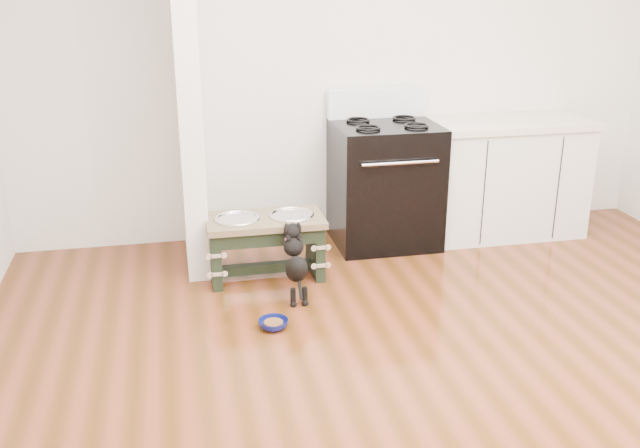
% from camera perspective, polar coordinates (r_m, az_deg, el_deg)
% --- Properties ---
extents(ground, '(5.00, 5.00, 0.00)m').
position_cam_1_polar(ground, '(3.67, 11.20, -13.72)').
color(ground, '#4C290D').
rests_on(ground, ground).
extents(room_shell, '(5.00, 5.00, 5.00)m').
position_cam_1_polar(room_shell, '(3.10, 13.22, 12.17)').
color(room_shell, silver).
rests_on(room_shell, ground).
extents(partition_wall, '(0.15, 0.80, 2.70)m').
position_cam_1_polar(partition_wall, '(4.93, -10.68, 11.88)').
color(partition_wall, silver).
rests_on(partition_wall, ground).
extents(oven_range, '(0.76, 0.69, 1.14)m').
position_cam_1_polar(oven_range, '(5.40, 5.19, 3.34)').
color(oven_range, black).
rests_on(oven_range, ground).
extents(cabinet_run, '(1.24, 0.64, 0.91)m').
position_cam_1_polar(cabinet_run, '(5.78, 14.48, 3.64)').
color(cabinet_run, silver).
rests_on(cabinet_run, ground).
extents(dog_feeder, '(0.79, 0.42, 0.45)m').
position_cam_1_polar(dog_feeder, '(4.81, -4.39, -0.89)').
color(dog_feeder, black).
rests_on(dog_feeder, ground).
extents(puppy, '(0.14, 0.40, 0.48)m').
position_cam_1_polar(puppy, '(4.51, -1.99, -2.88)').
color(puppy, black).
rests_on(puppy, ground).
extents(floor_bowl, '(0.18, 0.18, 0.06)m').
position_cam_1_polar(floor_bowl, '(4.24, -3.74, -7.99)').
color(floor_bowl, '#0C1254').
rests_on(floor_bowl, ground).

